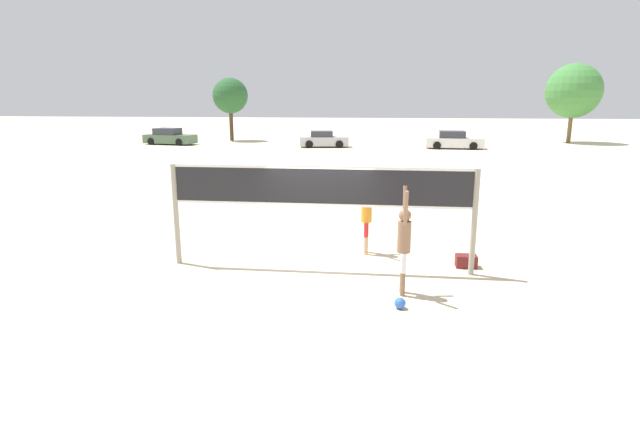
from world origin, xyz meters
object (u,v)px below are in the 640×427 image
Objects in this scene: player_spiker at (404,239)px; gear_bag at (466,261)px; volleyball_net at (320,198)px; player_blocker at (367,212)px; tree_left_cluster at (574,91)px; parked_car_far at (324,140)px; volleyball at (400,303)px; tree_right_cluster at (230,96)px; parked_car_near at (170,137)px; parked_car_mid at (454,141)px.

player_spiker reaches higher than gear_bag.
player_blocker is at bearing 52.04° from volleyball_net.
tree_left_cluster is (15.62, 38.14, 4.64)m from gear_bag.
tree_left_cluster reaches higher than parked_car_far.
volleyball_net is at bearing 53.71° from player_spiker.
player_blocker is 9.45× the size of volleyball.
player_spiker is 4.56× the size of gear_bag.
player_blocker reaches higher than parked_car_far.
player_blocker is 38.80m from tree_right_cluster.
tree_right_cluster reaches higher than volleyball.
gear_bag is at bearing 71.34° from player_blocker.
volleyball_net is at bearing -52.38° from parked_car_near.
parked_car_near is (-19.55, 34.54, 0.55)m from volleyball.
volleyball is 0.03× the size of tree_left_cluster.
gear_bag is at bearing -47.28° from parked_car_near.
tree_left_cluster is at bearing 2.49° from tree_right_cluster.
volleyball_net is 14.56× the size of gear_bag.
tree_right_cluster is (-32.52, -1.41, -0.44)m from tree_left_cluster.
player_spiker reaches higher than parked_car_near.
volleyball_net is 1.54× the size of parked_car_mid.
parked_car_far is at bearing -162.37° from tree_left_cluster.
tree_right_cluster is (4.37, 4.92, 3.70)m from parked_car_near.
volleyball_net reaches higher than parked_car_far.
parked_car_mid reaches higher than gear_bag.
tree_left_cluster is at bearing 154.09° from player_blocker.
tree_left_cluster is at bearing 67.73° from gear_bag.
tree_right_cluster is at bearing 57.35° from parked_car_near.
volleyball_net is at bearing -171.43° from gear_bag.
player_spiker is 0.48× the size of parked_car_near.
player_blocker is 0.45× the size of parked_car_mid.
parked_car_far is at bearing 5.48° from parked_car_near.
parked_car_near is 7.55m from tree_right_cluster.
parked_car_far reaches higher than gear_bag.
volleyball_net is at bearing -37.96° from player_blocker.
tree_left_cluster reaches higher than parked_car_mid.
tree_left_cluster is (36.89, 6.33, 4.13)m from parked_car_near.
volleyball_net is 2.46m from player_spiker.
volleyball_net is 1.00× the size of tree_left_cluster.
volleyball is at bearing -112.98° from tree_left_cluster.
volleyball_net is at bearing -91.79° from parked_car_far.
parked_car_near is 14.27m from parked_car_far.
tree_left_cluster reaches higher than gear_bag.
volleyball_net is 32.36m from parked_car_mid.
tree_left_cluster reaches higher than volleyball.
player_blocker is at bearing -98.79° from parked_car_mid.
player_spiker is 33.35m from parked_car_far.
tree_left_cluster is (19.20, 38.68, 3.03)m from volleyball_net.
parked_car_far is (-7.03, 30.94, 0.47)m from gear_bag.
parked_car_far is (14.24, -0.86, -0.04)m from parked_car_near.
gear_bag is at bearing 8.57° from volleyball_net.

